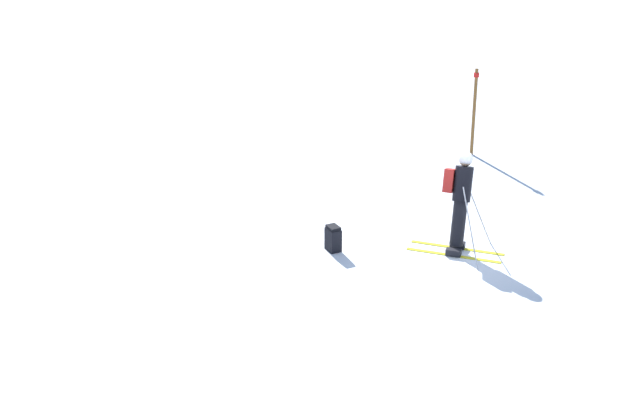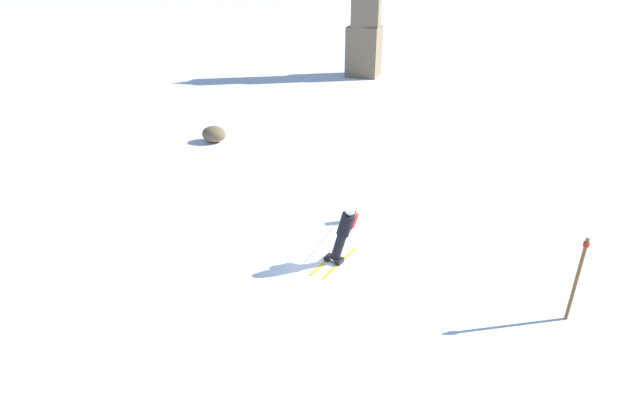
# 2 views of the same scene
# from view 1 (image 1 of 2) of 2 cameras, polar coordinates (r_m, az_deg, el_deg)

# --- Properties ---
(ground_plane) EXTENTS (300.00, 300.00, 0.00)m
(ground_plane) POSITION_cam_1_polar(r_m,az_deg,el_deg) (17.08, 8.65, -3.23)
(ground_plane) COLOR white
(skier) EXTENTS (1.39, 1.85, 1.89)m
(skier) POSITION_cam_1_polar(r_m,az_deg,el_deg) (16.87, 8.96, 0.31)
(skier) COLOR yellow
(skier) RESTS_ON ground
(spare_backpack) EXTENTS (0.37, 0.35, 0.50)m
(spare_backpack) POSITION_cam_1_polar(r_m,az_deg,el_deg) (16.81, 0.85, -2.48)
(spare_backpack) COLOR black
(spare_backpack) RESTS_ON ground
(trail_marker) EXTENTS (0.13, 0.13, 2.17)m
(trail_marker) POSITION_cam_1_polar(r_m,az_deg,el_deg) (22.10, 9.84, 5.80)
(trail_marker) COLOR brown
(trail_marker) RESTS_ON ground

